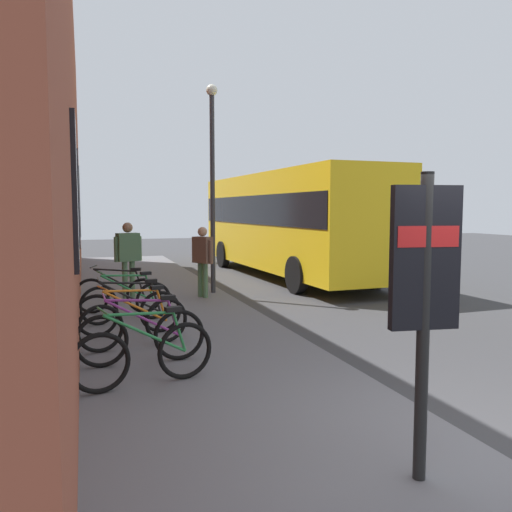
% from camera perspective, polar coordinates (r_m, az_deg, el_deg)
% --- Properties ---
extents(ground, '(60.00, 60.00, 0.00)m').
position_cam_1_polar(ground, '(11.00, 5.78, -6.63)').
color(ground, '#38383A').
extents(sidewalk_pavement, '(24.00, 3.50, 0.12)m').
position_cam_1_polar(sidewalk_pavement, '(12.14, -10.19, -5.28)').
color(sidewalk_pavement, slate).
rests_on(sidewalk_pavement, ground).
extents(station_facade, '(22.00, 0.65, 8.14)m').
position_cam_1_polar(station_facade, '(12.96, -20.37, 12.93)').
color(station_facade, brown).
rests_on(station_facade, ground).
extents(bicycle_nearest_sign, '(0.55, 1.74, 0.97)m').
position_cam_1_polar(bicycle_nearest_sign, '(6.51, -11.99, -10.39)').
color(bicycle_nearest_sign, black).
rests_on(bicycle_nearest_sign, sidewalk_pavement).
extents(bicycle_mid_rack, '(0.48, 1.77, 0.97)m').
position_cam_1_polar(bicycle_mid_rack, '(7.42, -12.31, -8.48)').
color(bicycle_mid_rack, black).
rests_on(bicycle_mid_rack, sidewalk_pavement).
extents(bicycle_far_end, '(0.62, 1.72, 0.97)m').
position_cam_1_polar(bicycle_far_end, '(8.29, -13.02, -7.05)').
color(bicycle_far_end, black).
rests_on(bicycle_far_end, sidewalk_pavement).
extents(bicycle_under_window, '(0.48, 1.77, 0.97)m').
position_cam_1_polar(bicycle_under_window, '(9.14, -13.58, -5.92)').
color(bicycle_under_window, black).
rests_on(bicycle_under_window, sidewalk_pavement).
extents(bicycle_beside_lamp, '(0.57, 1.74, 0.97)m').
position_cam_1_polar(bicycle_beside_lamp, '(10.15, -13.81, -4.83)').
color(bicycle_beside_lamp, black).
rests_on(bicycle_beside_lamp, sidewalk_pavement).
extents(bicycle_by_door, '(0.62, 1.72, 0.97)m').
position_cam_1_polar(bicycle_by_door, '(11.04, -14.74, -4.05)').
color(bicycle_by_door, black).
rests_on(bicycle_by_door, sidewalk_pavement).
extents(transit_info_sign, '(0.16, 0.56, 2.40)m').
position_cam_1_polar(transit_info_sign, '(4.20, 17.86, -2.25)').
color(transit_info_sign, black).
rests_on(transit_info_sign, sidewalk_pavement).
extents(city_bus, '(10.58, 2.93, 3.35)m').
position_cam_1_polar(city_bus, '(17.35, 3.40, 4.08)').
color(city_bus, yellow).
rests_on(city_bus, ground).
extents(pedestrian_near_bus, '(0.56, 0.46, 1.69)m').
position_cam_1_polar(pedestrian_near_bus, '(12.58, -5.82, 0.16)').
color(pedestrian_near_bus, '#4C724C').
rests_on(pedestrian_near_bus, sidewalk_pavement).
extents(pedestrian_crossing_street, '(0.40, 0.66, 1.80)m').
position_cam_1_polar(pedestrian_crossing_street, '(12.78, -13.74, 0.42)').
color(pedestrian_crossing_street, '#4C724C').
rests_on(pedestrian_crossing_street, sidewalk_pavement).
extents(street_lamp, '(0.28, 0.28, 5.17)m').
position_cam_1_polar(street_lamp, '(13.27, -4.77, 9.21)').
color(street_lamp, '#333338').
rests_on(street_lamp, sidewalk_pavement).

